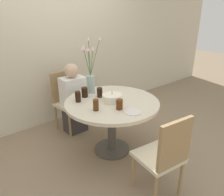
# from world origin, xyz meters

# --- Properties ---
(ground_plane) EXTENTS (16.00, 16.00, 0.00)m
(ground_plane) POSITION_xyz_m (0.00, 0.00, 0.00)
(ground_plane) COLOR #89755B
(wall_back) EXTENTS (8.00, 0.05, 2.60)m
(wall_back) POSITION_xyz_m (0.00, 1.31, 1.30)
(wall_back) COLOR beige
(wall_back) RESTS_ON ground_plane
(dining_table) EXTENTS (1.16, 1.16, 0.72)m
(dining_table) POSITION_xyz_m (0.00, 0.00, 0.59)
(dining_table) COLOR beige
(dining_table) RESTS_ON ground_plane
(chair_far_back) EXTENTS (0.46, 0.46, 0.90)m
(chair_far_back) POSITION_xyz_m (-0.14, 0.91, 0.51)
(chair_far_back) COLOR beige
(chair_far_back) RESTS_ON ground_plane
(chair_near_front) EXTENTS (0.44, 0.44, 0.90)m
(chair_near_front) POSITION_xyz_m (-0.11, -0.92, 0.51)
(chair_near_front) COLOR beige
(chair_near_front) RESTS_ON ground_plane
(birthday_cake) EXTENTS (0.24, 0.24, 0.14)m
(birthday_cake) POSITION_xyz_m (-0.01, -0.01, 0.76)
(birthday_cake) COLOR white
(birthday_cake) RESTS_ON dining_table
(flower_vase) EXTENTS (0.25, 0.21, 0.73)m
(flower_vase) POSITION_xyz_m (-0.03, 0.42, 0.94)
(flower_vase) COLOR #9EB2AD
(flower_vase) RESTS_ON dining_table
(side_plate) EXTENTS (0.19, 0.19, 0.01)m
(side_plate) POSITION_xyz_m (-0.02, -0.39, 0.72)
(side_plate) COLOR silver
(side_plate) RESTS_ON dining_table
(drink_glass_0) EXTENTS (0.07, 0.07, 0.13)m
(drink_glass_0) POSITION_xyz_m (-0.33, 0.25, 0.78)
(drink_glass_0) COLOR black
(drink_glass_0) RESTS_ON dining_table
(drink_glass_1) EXTENTS (0.07, 0.07, 0.12)m
(drink_glass_1) POSITION_xyz_m (-0.04, 0.20, 0.78)
(drink_glass_1) COLOR black
(drink_glass_1) RESTS_ON dining_table
(drink_glass_2) EXTENTS (0.06, 0.06, 0.13)m
(drink_glass_2) POSITION_xyz_m (-0.31, -0.09, 0.78)
(drink_glass_2) COLOR #51280F
(drink_glass_2) RESTS_ON dining_table
(drink_glass_3) EXTENTS (0.08, 0.08, 0.13)m
(drink_glass_3) POSITION_xyz_m (-0.18, 0.33, 0.78)
(drink_glass_3) COLOR black
(drink_glass_3) RESTS_ON dining_table
(drink_glass_4) EXTENTS (0.08, 0.08, 0.12)m
(drink_glass_4) POSITION_xyz_m (-0.08, -0.23, 0.77)
(drink_glass_4) COLOR #51280F
(drink_glass_4) RESTS_ON dining_table
(person_boy) EXTENTS (0.34, 0.24, 1.06)m
(person_boy) POSITION_xyz_m (-0.12, 0.75, 0.50)
(person_boy) COLOR #383333
(person_boy) RESTS_ON ground_plane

